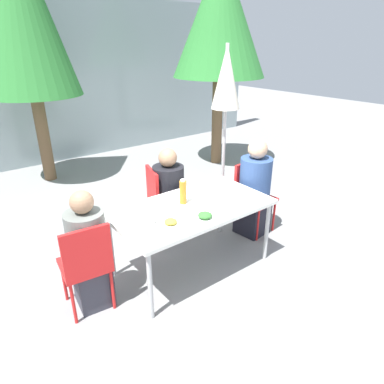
# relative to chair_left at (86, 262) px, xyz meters

# --- Properties ---
(ground_plane) EXTENTS (24.00, 24.00, 0.00)m
(ground_plane) POSITION_rel_chair_left_xyz_m (1.10, -0.04, -0.51)
(ground_plane) COLOR gray
(building_facade) EXTENTS (10.00, 0.20, 3.00)m
(building_facade) POSITION_rel_chair_left_xyz_m (1.10, 4.48, 0.99)
(building_facade) COLOR #89999E
(building_facade) RESTS_ON ground
(dining_table) EXTENTS (1.58, 0.86, 0.72)m
(dining_table) POSITION_rel_chair_left_xyz_m (1.10, -0.04, 0.16)
(dining_table) COLOR white
(dining_table) RESTS_ON ground
(chair_left) EXTENTS (0.44, 0.44, 0.87)m
(chair_left) POSITION_rel_chair_left_xyz_m (0.00, 0.00, 0.00)
(chair_left) COLOR red
(chair_left) RESTS_ON ground
(person_left) EXTENTS (0.34, 0.34, 1.12)m
(person_left) POSITION_rel_chair_left_xyz_m (0.06, 0.07, 0.01)
(person_left) COLOR #383842
(person_left) RESTS_ON ground
(chair_right) EXTENTS (0.44, 0.44, 0.87)m
(chair_right) POSITION_rel_chair_left_xyz_m (2.18, 0.16, 0.00)
(chair_right) COLOR red
(chair_right) RESTS_ON ground
(person_right) EXTENTS (0.37, 0.37, 1.20)m
(person_right) POSITION_rel_chair_left_xyz_m (2.14, 0.08, 0.05)
(person_right) COLOR black
(person_right) RESTS_ON ground
(chair_far) EXTENTS (0.49, 0.49, 0.87)m
(chair_far) POSITION_rel_chair_left_xyz_m (1.22, 0.71, 0.00)
(chair_far) COLOR red
(chair_far) RESTS_ON ground
(person_far) EXTENTS (0.40, 0.40, 1.11)m
(person_far) POSITION_rel_chair_left_xyz_m (1.28, 0.64, 0.00)
(person_far) COLOR #383842
(person_far) RESTS_ON ground
(closed_umbrella) EXTENTS (0.36, 0.36, 2.20)m
(closed_umbrella) POSITION_rel_chair_left_xyz_m (2.24, 0.76, 1.17)
(closed_umbrella) COLOR #333333
(closed_umbrella) RESTS_ON ground
(plate_0) EXTENTS (0.21, 0.21, 0.06)m
(plate_0) POSITION_rel_chair_left_xyz_m (0.71, -0.23, 0.23)
(plate_0) COLOR white
(plate_0) RESTS_ON dining_table
(plate_1) EXTENTS (0.24, 0.24, 0.07)m
(plate_1) POSITION_rel_chair_left_xyz_m (1.02, -0.33, 0.23)
(plate_1) COLOR white
(plate_1) RESTS_ON dining_table
(bottle) EXTENTS (0.07, 0.07, 0.26)m
(bottle) POSITION_rel_chair_left_xyz_m (1.07, 0.06, 0.33)
(bottle) COLOR #B7751E
(bottle) RESTS_ON dining_table
(drinking_cup) EXTENTS (0.07, 0.07, 0.09)m
(drinking_cup) POSITION_rel_chair_left_xyz_m (1.62, -0.06, 0.25)
(drinking_cup) COLOR silver
(drinking_cup) RESTS_ON dining_table
(salad_bowl) EXTENTS (0.18, 0.18, 0.05)m
(salad_bowl) POSITION_rel_chair_left_xyz_m (0.54, -0.09, 0.23)
(salad_bowl) COLOR white
(salad_bowl) RESTS_ON dining_table
(tree_behind_left) EXTENTS (1.64, 1.64, 3.62)m
(tree_behind_left) POSITION_rel_chair_left_xyz_m (3.60, 2.41, 2.08)
(tree_behind_left) COLOR brown
(tree_behind_left) RESTS_ON ground
(tree_behind_right) EXTENTS (1.46, 1.46, 3.96)m
(tree_behind_right) POSITION_rel_chair_left_xyz_m (0.69, 3.49, 2.16)
(tree_behind_right) COLOR brown
(tree_behind_right) RESTS_ON ground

